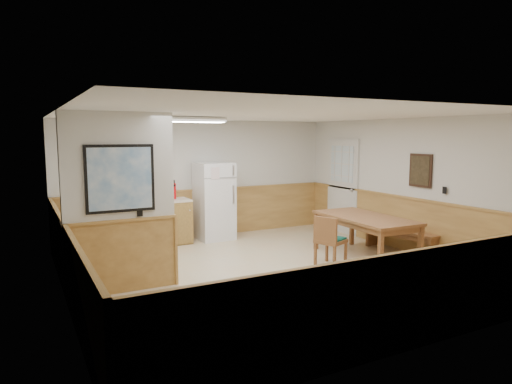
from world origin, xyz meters
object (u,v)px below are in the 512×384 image
fire_extinguisher (174,191)px  dining_bench (402,235)px  refrigerator (214,201)px  soap_bottle (100,198)px  dining_chair (328,237)px  dining_table (365,221)px

fire_extinguisher → dining_bench: bearing=-44.4°
refrigerator → fire_extinguisher: size_ratio=4.21×
refrigerator → soap_bottle: bearing=177.7°
fire_extinguisher → soap_bottle: fire_extinguisher is taller
refrigerator → dining_chair: bearing=-74.0°
refrigerator → soap_bottle: 2.30m
dining_bench → soap_bottle: (-4.93, 2.74, 0.67)m
dining_table → dining_bench: bearing=-1.7°
refrigerator → dining_chair: refrigerator is taller
dining_bench → fire_extinguisher: bearing=135.7°
dining_bench → refrigerator: bearing=128.6°
dining_bench → dining_chair: dining_chair is taller
dining_bench → soap_bottle: bearing=145.2°
refrigerator → dining_table: bearing=-57.3°
dining_table → soap_bottle: bearing=148.6°
soap_bottle → dining_table: bearing=-33.3°
dining_chair → soap_bottle: size_ratio=3.89×
dining_chair → soap_bottle: (-3.17, 2.84, 0.51)m
dining_table → dining_bench: dining_table is taller
dining_table → dining_bench: size_ratio=1.28×
dining_table → dining_chair: (-0.92, -0.15, -0.17)m
dining_chair → soap_bottle: 4.29m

